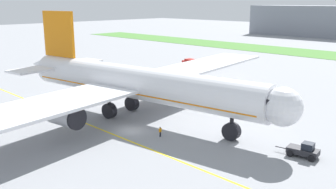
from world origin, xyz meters
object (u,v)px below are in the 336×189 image
at_px(pushback_tug, 304,150).
at_px(airliner_foreground, 133,83).
at_px(ground_crew_wingwalker_port, 160,131).
at_px(traffic_cone_near_nose, 3,107).
at_px(service_truck_fuel_bowser, 190,63).

bearing_deg(pushback_tug, airliner_foreground, -171.44).
xyz_separation_m(airliner_foreground, pushback_tug, (30.20, 4.54, -5.35)).
bearing_deg(airliner_foreground, ground_crew_wingwalker_port, -18.98).
bearing_deg(airliner_foreground, traffic_cone_near_nose, -147.27).
height_order(traffic_cone_near_nose, service_truck_fuel_bowser, service_truck_fuel_bowser).
relative_size(airliner_foreground, service_truck_fuel_bowser, 19.49).
xyz_separation_m(airliner_foreground, ground_crew_wingwalker_port, (10.91, -3.75, -5.33)).
bearing_deg(ground_crew_wingwalker_port, airliner_foreground, 161.02).
xyz_separation_m(airliner_foreground, traffic_cone_near_nose, (-22.53, -14.48, -6.03)).
bearing_deg(service_truck_fuel_bowser, ground_crew_wingwalker_port, -52.55).
bearing_deg(traffic_cone_near_nose, airliner_foreground, 32.73).
distance_m(pushback_tug, traffic_cone_near_nose, 56.05).
relative_size(ground_crew_wingwalker_port, service_truck_fuel_bowser, 0.33).
distance_m(traffic_cone_near_nose, service_truck_fuel_bowser, 61.01).
bearing_deg(traffic_cone_near_nose, service_truck_fuel_bowser, 94.63).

